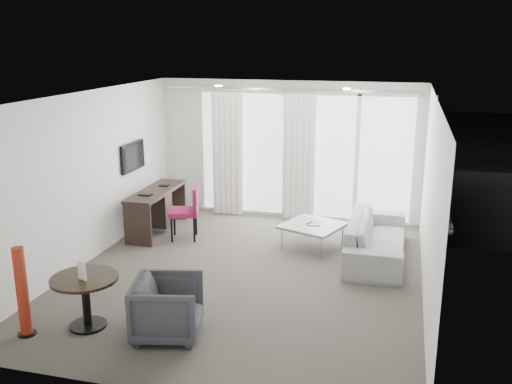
% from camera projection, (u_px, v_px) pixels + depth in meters
% --- Properties ---
extents(floor, '(5.00, 6.00, 0.00)m').
position_uv_depth(floor, '(246.00, 275.00, 8.36)').
color(floor, '#4A463F').
rests_on(floor, ground).
extents(ceiling, '(5.00, 6.00, 0.00)m').
position_uv_depth(ceiling, '(245.00, 96.00, 7.68)').
color(ceiling, white).
rests_on(ceiling, ground).
extents(wall_left, '(0.00, 6.00, 2.60)m').
position_uv_depth(wall_left, '(87.00, 178.00, 8.64)').
color(wall_left, silver).
rests_on(wall_left, ground).
extents(wall_right, '(0.00, 6.00, 2.60)m').
position_uv_depth(wall_right, '(430.00, 202.00, 7.41)').
color(wall_right, silver).
rests_on(wall_right, ground).
extents(wall_front, '(5.00, 0.00, 2.60)m').
position_uv_depth(wall_front, '(156.00, 271.00, 5.22)').
color(wall_front, silver).
rests_on(wall_front, ground).
extents(window_panel, '(4.00, 0.02, 2.38)m').
position_uv_depth(window_panel, '(303.00, 156.00, 10.76)').
color(window_panel, white).
rests_on(window_panel, ground).
extents(window_frame, '(4.10, 0.06, 2.44)m').
position_uv_depth(window_frame, '(303.00, 156.00, 10.74)').
color(window_frame, white).
rests_on(window_frame, ground).
extents(curtain_left, '(0.60, 0.20, 2.38)m').
position_uv_depth(curtain_left, '(228.00, 154.00, 10.96)').
color(curtain_left, white).
rests_on(curtain_left, ground).
extents(curtain_right, '(0.60, 0.20, 2.38)m').
position_uv_depth(curtain_right, '(299.00, 157.00, 10.62)').
color(curtain_right, white).
rests_on(curtain_right, ground).
extents(curtain_track, '(4.80, 0.04, 0.04)m').
position_uv_depth(curtain_track, '(287.00, 89.00, 10.35)').
color(curtain_track, '#B2B2B7').
rests_on(curtain_track, ceiling).
extents(downlight_a, '(0.12, 0.12, 0.02)m').
position_uv_depth(downlight_a, '(219.00, 86.00, 9.40)').
color(downlight_a, '#FFE0B2').
rests_on(downlight_a, ceiling).
extents(downlight_b, '(0.12, 0.12, 0.02)m').
position_uv_depth(downlight_b, '(347.00, 89.00, 8.88)').
color(downlight_b, '#FFE0B2').
rests_on(downlight_b, ceiling).
extents(desk, '(0.51, 1.63, 0.76)m').
position_uv_depth(desk, '(157.00, 211.00, 10.13)').
color(desk, black).
rests_on(desk, floor).
extents(tv, '(0.05, 0.80, 0.50)m').
position_uv_depth(tv, '(133.00, 157.00, 9.96)').
color(tv, black).
rests_on(tv, wall_left).
extents(desk_chair, '(0.62, 0.60, 0.93)m').
position_uv_depth(desk_chair, '(184.00, 213.00, 9.75)').
color(desk_chair, maroon).
rests_on(desk_chair, floor).
extents(round_table, '(1.05, 1.05, 0.64)m').
position_uv_depth(round_table, '(86.00, 302.00, 6.79)').
color(round_table, black).
rests_on(round_table, floor).
extents(menu_card, '(0.12, 0.06, 0.22)m').
position_uv_depth(menu_card, '(82.00, 273.00, 6.62)').
color(menu_card, white).
rests_on(menu_card, round_table).
extents(red_lamp, '(0.28, 0.28, 1.08)m').
position_uv_depth(red_lamp, '(22.00, 292.00, 6.54)').
color(red_lamp, maroon).
rests_on(red_lamp, floor).
extents(tub_armchair, '(0.92, 0.91, 0.71)m').
position_uv_depth(tub_armchair, '(168.00, 308.00, 6.56)').
color(tub_armchair, '#313036').
rests_on(tub_armchair, floor).
extents(coffee_table, '(1.14, 1.14, 0.40)m').
position_uv_depth(coffee_table, '(313.00, 236.00, 9.40)').
color(coffee_table, gray).
rests_on(coffee_table, floor).
extents(remote, '(0.10, 0.16, 0.02)m').
position_uv_depth(remote, '(310.00, 226.00, 9.39)').
color(remote, black).
rests_on(remote, coffee_table).
extents(magazine, '(0.24, 0.28, 0.01)m').
position_uv_depth(magazine, '(314.00, 226.00, 9.41)').
color(magazine, gray).
rests_on(magazine, coffee_table).
extents(sofa, '(0.86, 2.20, 0.64)m').
position_uv_depth(sofa, '(376.00, 238.00, 8.95)').
color(sofa, gray).
rests_on(sofa, floor).
extents(terrace_slab, '(5.60, 3.00, 0.12)m').
position_uv_depth(terrace_slab, '(314.00, 199.00, 12.50)').
color(terrace_slab, '#4D4D50').
rests_on(terrace_slab, ground).
extents(rattan_chair_a, '(0.67, 0.67, 0.77)m').
position_uv_depth(rattan_chair_a, '(367.00, 179.00, 12.37)').
color(rattan_chair_a, brown).
rests_on(rattan_chair_a, terrace_slab).
extents(rattan_chair_b, '(0.68, 0.68, 0.90)m').
position_uv_depth(rattan_chair_b, '(412.00, 183.00, 11.82)').
color(rattan_chair_b, brown).
rests_on(rattan_chair_b, terrace_slab).
extents(rattan_table, '(0.61, 0.61, 0.48)m').
position_uv_depth(rattan_table, '(345.00, 195.00, 11.69)').
color(rattan_table, brown).
rests_on(rattan_table, terrace_slab).
extents(balustrade, '(5.50, 0.06, 1.05)m').
position_uv_depth(balustrade, '(325.00, 160.00, 13.71)').
color(balustrade, '#B2B2B7').
rests_on(balustrade, terrace_slab).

